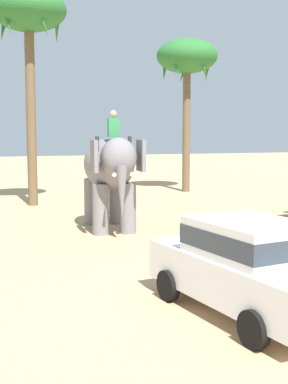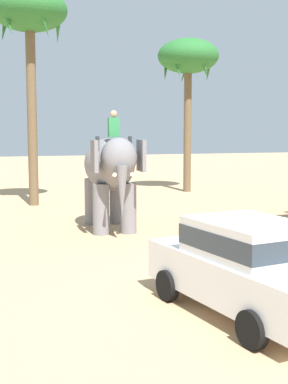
{
  "view_description": "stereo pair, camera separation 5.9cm",
  "coord_description": "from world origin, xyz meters",
  "px_view_note": "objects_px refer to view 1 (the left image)",
  "views": [
    {
      "loc": [
        -5.35,
        -8.65,
        3.25
      ],
      "look_at": [
        -0.8,
        4.81,
        1.6
      ],
      "focal_mm": 49.48,
      "sensor_mm": 36.0,
      "label": 1
    },
    {
      "loc": [
        -5.3,
        -8.67,
        3.25
      ],
      "look_at": [
        -0.8,
        4.81,
        1.6
      ],
      "focal_mm": 49.48,
      "sensor_mm": 36.0,
      "label": 2
    }
  ],
  "objects_px": {
    "car_sedan_foreground": "(247,263)",
    "elephant_with_mahout": "(110,170)",
    "palm_tree_near_hut": "(187,60)",
    "palm_tree_behind_elephant": "(29,17)"
  },
  "relations": [
    {
      "from": "palm_tree_behind_elephant",
      "to": "car_sedan_foreground",
      "type": "bearing_deg",
      "value": -82.95
    },
    {
      "from": "palm_tree_behind_elephant",
      "to": "palm_tree_near_hut",
      "type": "height_order",
      "value": "palm_tree_behind_elephant"
    },
    {
      "from": "palm_tree_behind_elephant",
      "to": "palm_tree_near_hut",
      "type": "distance_m",
      "value": 8.94
    },
    {
      "from": "elephant_with_mahout",
      "to": "palm_tree_near_hut",
      "type": "distance_m",
      "value": 12.59
    },
    {
      "from": "elephant_with_mahout",
      "to": "palm_tree_near_hut",
      "type": "xyz_separation_m",
      "value": [
        6.73,
        9.44,
        4.92
      ]
    },
    {
      "from": "car_sedan_foreground",
      "to": "palm_tree_near_hut",
      "type": "bearing_deg",
      "value": 70.04
    },
    {
      "from": "car_sedan_foreground",
      "to": "elephant_with_mahout",
      "type": "xyz_separation_m",
      "value": [
        -0.18,
        8.59,
        1.06
      ]
    },
    {
      "from": "car_sedan_foreground",
      "to": "palm_tree_behind_elephant",
      "type": "bearing_deg",
      "value": 97.05
    },
    {
      "from": "car_sedan_foreground",
      "to": "elephant_with_mahout",
      "type": "bearing_deg",
      "value": 91.23
    },
    {
      "from": "elephant_with_mahout",
      "to": "palm_tree_near_hut",
      "type": "bearing_deg",
      "value": 54.5
    }
  ]
}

